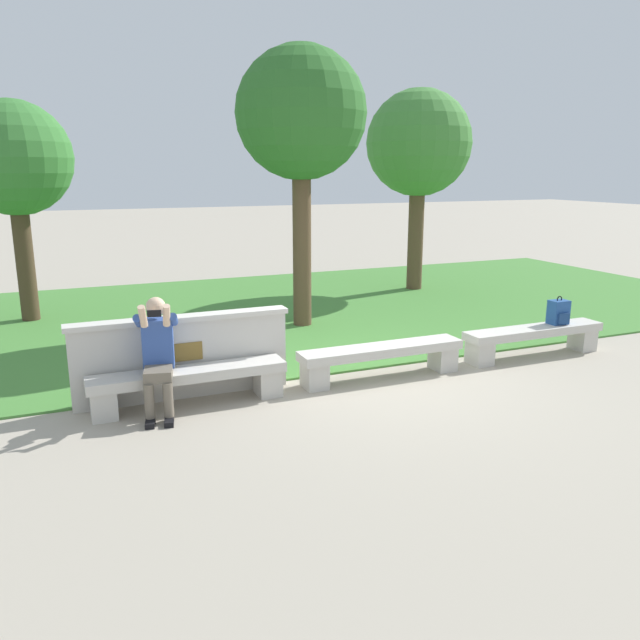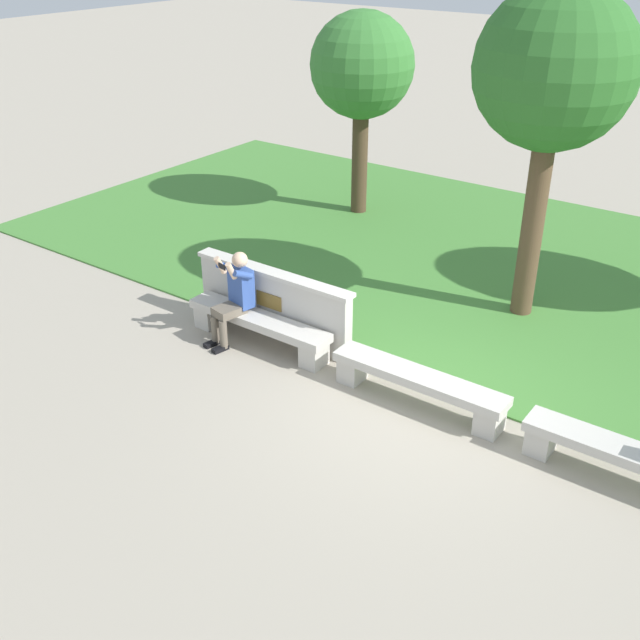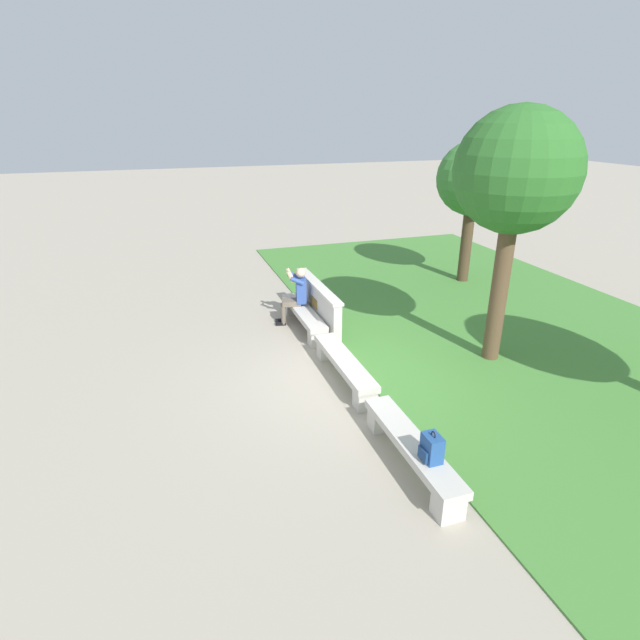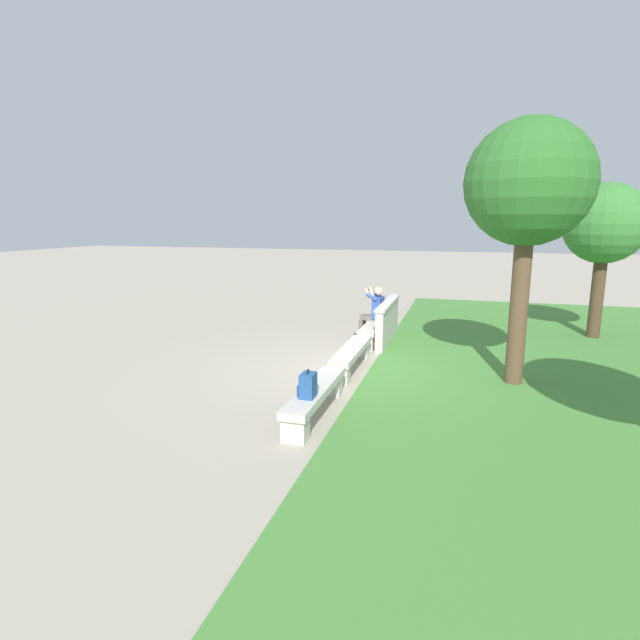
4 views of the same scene
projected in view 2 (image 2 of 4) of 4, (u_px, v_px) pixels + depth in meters
name	position (u px, v px, depth m)	size (l,w,h in m)	color
ground_plane	(417.00, 404.00, 9.31)	(80.00, 80.00, 0.00)	#A89E8C
grass_strip	(546.00, 281.00, 12.43)	(19.37, 8.00, 0.03)	#478438
bench_main	(259.00, 325.00, 10.47)	(2.28, 0.40, 0.45)	beige
bench_near	(418.00, 383.00, 9.16)	(2.28, 0.40, 0.45)	beige
bench_mid	(631.00, 461.00, 7.85)	(2.28, 0.40, 0.45)	beige
backrest_wall_with_plaque	(273.00, 303.00, 10.62)	(2.64, 0.24, 1.01)	beige
person_photographer	(235.00, 293.00, 10.39)	(0.52, 0.77, 1.32)	black
tree_behind_wall	(362.00, 68.00, 14.04)	(1.98, 1.98, 3.90)	#4C3826
tree_left_background	(555.00, 73.00, 9.79)	(2.18, 2.18, 4.70)	brown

